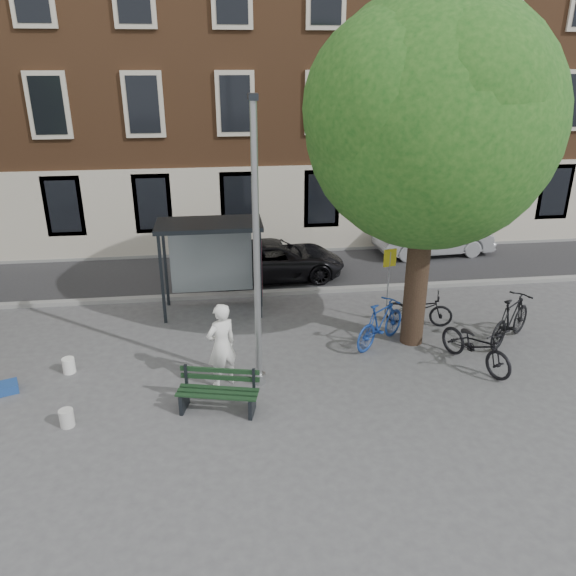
# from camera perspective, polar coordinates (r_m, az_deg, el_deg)

# --- Properties ---
(ground) EXTENTS (90.00, 90.00, 0.00)m
(ground) POSITION_cam_1_polar(r_m,az_deg,el_deg) (12.69, -2.92, -9.59)
(ground) COLOR #4C4C4F
(ground) RESTS_ON ground
(road) EXTENTS (40.00, 4.00, 0.01)m
(road) POSITION_cam_1_polar(r_m,az_deg,el_deg) (18.99, -4.58, 1.57)
(road) COLOR #28282B
(road) RESTS_ON ground
(curb_near) EXTENTS (40.00, 0.25, 0.12)m
(curb_near) POSITION_cam_1_polar(r_m,az_deg,el_deg) (17.11, -4.24, -0.60)
(curb_near) COLOR gray
(curb_near) RESTS_ON ground
(curb_far) EXTENTS (40.00, 0.25, 0.12)m
(curb_far) POSITION_cam_1_polar(r_m,az_deg,el_deg) (20.85, -4.87, 3.64)
(curb_far) COLOR gray
(curb_far) RESTS_ON ground
(building_row) EXTENTS (30.00, 8.00, 14.00)m
(building_row) POSITION_cam_1_polar(r_m,az_deg,el_deg) (23.77, -5.94, 22.90)
(building_row) COLOR brown
(building_row) RESTS_ON ground
(lamppost) EXTENTS (0.28, 0.35, 6.11)m
(lamppost) POSITION_cam_1_polar(r_m,az_deg,el_deg) (11.47, -3.19, 2.31)
(lamppost) COLOR #9EA0A3
(lamppost) RESTS_ON ground
(tree_right) EXTENTS (5.76, 5.60, 8.20)m
(tree_right) POSITION_cam_1_polar(r_m,az_deg,el_deg) (13.08, 14.67, 16.87)
(tree_right) COLOR black
(tree_right) RESTS_ON ground
(bus_shelter) EXTENTS (2.85, 1.45, 2.62)m
(bus_shelter) POSITION_cam_1_polar(r_m,az_deg,el_deg) (15.61, -6.48, 4.32)
(bus_shelter) COLOR #1E2328
(bus_shelter) RESTS_ON ground
(painter) EXTENTS (0.84, 0.76, 1.94)m
(painter) POSITION_cam_1_polar(r_m,az_deg,el_deg) (12.23, -6.77, -5.80)
(painter) COLOR white
(painter) RESTS_ON ground
(bench) EXTENTS (1.72, 0.90, 0.85)m
(bench) POSITION_cam_1_polar(r_m,az_deg,el_deg) (11.69, -7.10, -10.55)
(bench) COLOR #1E2328
(bench) RESTS_ON ground
(bike_a) EXTENTS (1.90, 1.17, 0.94)m
(bike_a) POSITION_cam_1_polar(r_m,az_deg,el_deg) (15.49, 13.13, -2.04)
(bike_a) COLOR black
(bike_a) RESTS_ON ground
(bike_b) EXTENTS (1.84, 1.66, 1.17)m
(bike_b) POSITION_cam_1_polar(r_m,az_deg,el_deg) (14.20, 9.38, -3.53)
(bike_b) COLOR navy
(bike_b) RESTS_ON ground
(bike_c) EXTENTS (1.48, 2.18, 1.09)m
(bike_c) POSITION_cam_1_polar(r_m,az_deg,el_deg) (13.77, 18.57, -5.51)
(bike_c) COLOR black
(bike_c) RESTS_ON ground
(bike_d) EXTENTS (2.00, 1.77, 1.26)m
(bike_d) POSITION_cam_1_polar(r_m,az_deg,el_deg) (15.18, 21.69, -2.97)
(bike_d) COLOR black
(bike_d) RESTS_ON ground
(car_dark) EXTENTS (4.59, 2.32, 1.24)m
(car_dark) POSITION_cam_1_polar(r_m,az_deg,el_deg) (18.32, -1.28, 2.90)
(car_dark) COLOR black
(car_dark) RESTS_ON ground
(car_silver) EXTENTS (4.35, 1.80, 1.40)m
(car_silver) POSITION_cam_1_polar(r_m,az_deg,el_deg) (21.24, 14.61, 5.15)
(car_silver) COLOR #9C9DA3
(car_silver) RESTS_ON ground
(blue_crate) EXTENTS (0.66, 0.57, 0.20)m
(blue_crate) POSITION_cam_1_polar(r_m,az_deg,el_deg) (13.74, -26.87, -9.07)
(blue_crate) COLOR navy
(blue_crate) RESTS_ON ground
(bucket_a) EXTENTS (0.36, 0.36, 0.36)m
(bucket_a) POSITION_cam_1_polar(r_m,az_deg,el_deg) (12.06, -21.56, -12.18)
(bucket_a) COLOR silver
(bucket_a) RESTS_ON ground
(bucket_b) EXTENTS (0.32, 0.32, 0.36)m
(bucket_b) POSITION_cam_1_polar(r_m,az_deg,el_deg) (13.91, -21.38, -7.34)
(bucket_b) COLOR white
(bucket_b) RESTS_ON ground
(notice_sign) EXTENTS (0.36, 0.12, 2.10)m
(notice_sign) POSITION_cam_1_polar(r_m,az_deg,el_deg) (15.03, 10.25, 1.94)
(notice_sign) COLOR #9EA0A3
(notice_sign) RESTS_ON ground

